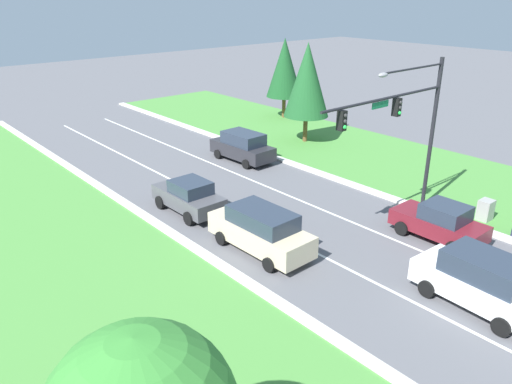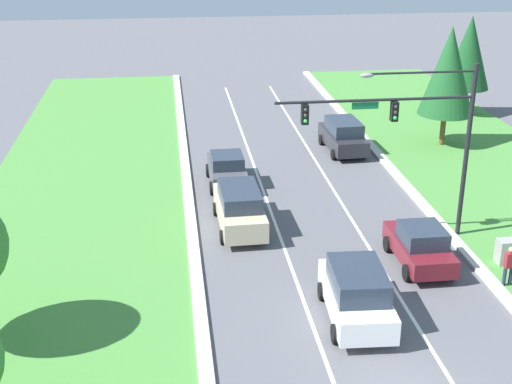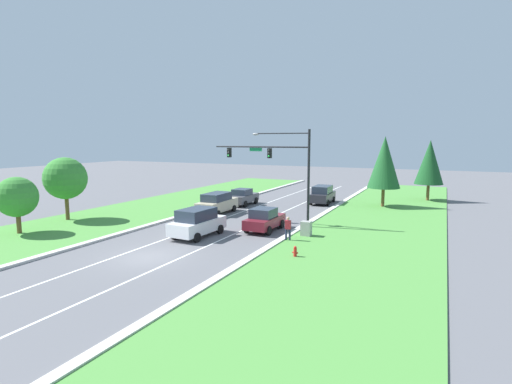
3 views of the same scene
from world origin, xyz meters
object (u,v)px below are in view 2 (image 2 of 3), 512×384
object	(u,v)px
burgundy_sedan	(420,246)
conifer_far_right_tree	(469,52)
charcoal_suv	(343,136)
traffic_signal_mast	(414,126)
graphite_sedan	(227,169)
utility_cabinet	(506,252)
conifer_near_right_tree	(449,71)
white_suv	(357,293)
champagne_suv	(240,207)
pedestrian	(509,265)

from	to	relation	value
burgundy_sedan	conifer_far_right_tree	xyz separation A→B (m)	(10.57, 21.27, 3.49)
conifer_far_right_tree	charcoal_suv	bearing A→B (deg)	-146.46
traffic_signal_mast	graphite_sedan	world-z (taller)	traffic_signal_mast
traffic_signal_mast	graphite_sedan	bearing A→B (deg)	133.78
charcoal_suv	burgundy_sedan	distance (m)	14.51
utility_cabinet	conifer_near_right_tree	size ratio (longest dim) A/B	0.15
white_suv	burgundy_sedan	size ratio (longest dim) A/B	1.13
champagne_suv	conifer_near_right_tree	xyz separation A→B (m)	(13.43, 10.35, 3.58)
white_suv	utility_cabinet	xyz separation A→B (m)	(7.05, 3.23, -0.47)
champagne_suv	burgundy_sedan	xyz separation A→B (m)	(6.83, -4.47, -0.14)
charcoal_suv	graphite_sedan	bearing A→B (deg)	-149.97
burgundy_sedan	graphite_sedan	world-z (taller)	burgundy_sedan
burgundy_sedan	graphite_sedan	xyz separation A→B (m)	(-6.92, 9.90, 0.01)
champagne_suv	traffic_signal_mast	bearing A→B (deg)	-17.34
graphite_sedan	utility_cabinet	distance (m)	14.66
utility_cabinet	pedestrian	xyz separation A→B (m)	(-0.73, -1.73, 0.38)
charcoal_suv	conifer_near_right_tree	bearing A→B (deg)	0.59
charcoal_suv	conifer_near_right_tree	world-z (taller)	conifer_near_right_tree
white_suv	pedestrian	size ratio (longest dim) A/B	2.76
pedestrian	white_suv	bearing A→B (deg)	8.12
graphite_sedan	pedestrian	bearing A→B (deg)	-52.03
traffic_signal_mast	champagne_suv	distance (m)	8.41
white_suv	conifer_far_right_tree	xyz separation A→B (m)	(14.16, 24.95, 3.33)
charcoal_suv	conifer_far_right_tree	bearing A→B (deg)	31.26
charcoal_suv	conifer_far_right_tree	world-z (taller)	conifer_far_right_tree
graphite_sedan	utility_cabinet	size ratio (longest dim) A/B	3.81
burgundy_sedan	conifer_far_right_tree	size ratio (longest dim) A/B	0.61
charcoal_suv	white_suv	size ratio (longest dim) A/B	0.99
champagne_suv	utility_cabinet	bearing A→B (deg)	-26.91
conifer_near_right_tree	conifer_far_right_tree	xyz separation A→B (m)	(3.97, 6.45, -0.23)
traffic_signal_mast	pedestrian	world-z (taller)	traffic_signal_mast
white_suv	burgundy_sedan	xyz separation A→B (m)	(3.59, 3.68, -0.16)
charcoal_suv	burgundy_sedan	xyz separation A→B (m)	(-0.37, -14.51, -0.12)
burgundy_sedan	pedestrian	world-z (taller)	burgundy_sedan
charcoal_suv	champagne_suv	bearing A→B (deg)	-127.95
traffic_signal_mast	charcoal_suv	size ratio (longest dim) A/B	1.80
pedestrian	conifer_far_right_tree	distance (m)	24.96
graphite_sedan	conifer_near_right_tree	bearing A→B (deg)	19.34
charcoal_suv	conifer_far_right_tree	distance (m)	12.70
white_suv	pedestrian	bearing A→B (deg)	16.42
burgundy_sedan	utility_cabinet	size ratio (longest dim) A/B	3.73
charcoal_suv	conifer_near_right_tree	size ratio (longest dim) A/B	0.64
conifer_far_right_tree	utility_cabinet	bearing A→B (deg)	-108.13
champagne_suv	graphite_sedan	xyz separation A→B (m)	(-0.09, 5.42, -0.13)
utility_cabinet	champagne_suv	bearing A→B (deg)	154.45
traffic_signal_mast	conifer_far_right_tree	world-z (taller)	traffic_signal_mast
charcoal_suv	white_suv	world-z (taller)	white_suv
conifer_near_right_tree	traffic_signal_mast	bearing A→B (deg)	-117.33
champagne_suv	conifer_far_right_tree	bearing A→B (deg)	42.62
burgundy_sedan	conifer_near_right_tree	xyz separation A→B (m)	(6.60, 14.82, 3.72)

